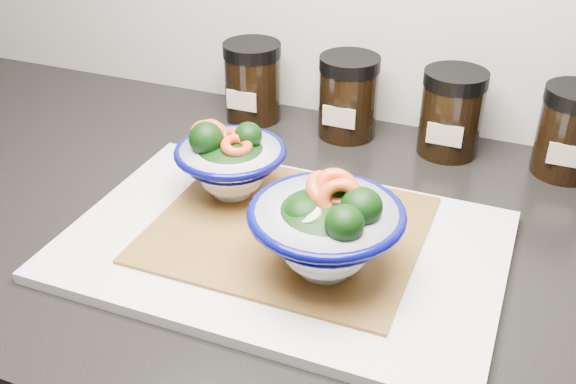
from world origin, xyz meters
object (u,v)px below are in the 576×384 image
at_px(cutting_board, 283,245).
at_px(bowl_right, 327,228).
at_px(spice_jar_a, 253,82).
at_px(spice_jar_d, 571,132).
at_px(bowl_left, 230,161).
at_px(spice_jar_b, 348,97).
at_px(spice_jar_c, 451,113).

bearing_deg(cutting_board, bowl_right, -28.25).
bearing_deg(spice_jar_a, spice_jar_d, 0.00).
bearing_deg(bowl_left, spice_jar_b, 72.88).
relative_size(bowl_left, spice_jar_b, 1.12).
height_order(cutting_board, spice_jar_c, spice_jar_c).
distance_m(cutting_board, bowl_left, 0.12).
bearing_deg(spice_jar_b, bowl_right, -75.89).
height_order(bowl_left, spice_jar_d, same).
distance_m(bowl_left, spice_jar_d, 0.42).
xyz_separation_m(spice_jar_a, spice_jar_b, (0.14, 0.00, 0.00)).
distance_m(cutting_board, spice_jar_b, 0.29).
bearing_deg(spice_jar_c, cutting_board, -112.44).
height_order(spice_jar_a, spice_jar_c, same).
distance_m(bowl_left, spice_jar_c, 0.31).
bearing_deg(spice_jar_b, bowl_left, -107.12).
bearing_deg(spice_jar_d, spice_jar_c, 180.00).
relative_size(cutting_board, bowl_left, 3.54).
bearing_deg(bowl_left, cutting_board, -34.37).
height_order(spice_jar_a, spice_jar_d, same).
xyz_separation_m(bowl_left, spice_jar_d, (0.35, 0.22, 0.00)).
relative_size(spice_jar_a, spice_jar_d, 1.00).
distance_m(bowl_right, spice_jar_b, 0.33).
height_order(bowl_right, spice_jar_a, bowl_right).
xyz_separation_m(spice_jar_b, spice_jar_d, (0.29, 0.00, 0.00)).
relative_size(bowl_left, bowl_right, 0.84).
distance_m(bowl_left, bowl_right, 0.18).
height_order(cutting_board, bowl_right, bowl_right).
relative_size(cutting_board, spice_jar_a, 3.98).
bearing_deg(bowl_right, bowl_left, 147.92).
xyz_separation_m(spice_jar_a, spice_jar_c, (0.28, 0.00, 0.00)).
relative_size(cutting_board, spice_jar_b, 3.98).
bearing_deg(spice_jar_c, spice_jar_b, 180.00).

